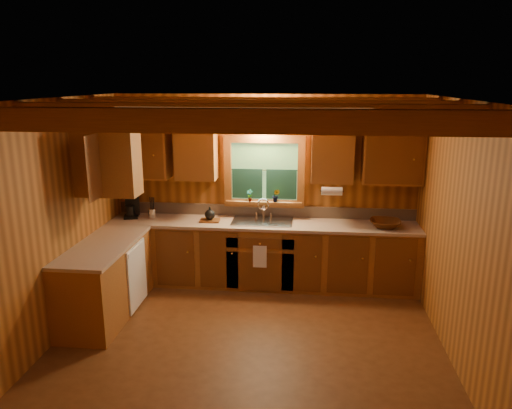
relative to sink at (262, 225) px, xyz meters
The scene contains 20 objects.
room 1.66m from the sink, 90.00° to the right, with size 4.20×4.20×4.20m.
ceiling_beams 2.29m from the sink, 90.00° to the right, with size 4.20×2.54×0.18m.
base_cabinets 0.73m from the sink, 147.14° to the right, with size 4.20×2.22×0.86m.
countertop 0.57m from the sink, 146.97° to the right, with size 4.20×2.24×0.04m.
backsplash 0.31m from the sink, 90.00° to the left, with size 4.20×0.02×0.16m, color tan.
dishwasher_panel 1.79m from the sink, 147.88° to the right, with size 0.02×0.60×0.80m, color white.
upper_cabinets 1.15m from the sink, 162.32° to the right, with size 4.19×1.77×0.78m.
window 0.72m from the sink, 90.00° to the left, with size 1.12×0.08×1.00m.
window_sill 0.34m from the sink, 90.00° to the left, with size 1.06×0.14×0.04m, color brown.
wall_sconce 1.32m from the sink, 90.00° to the left, with size 0.45×0.21×0.17m.
paper_towel_roll 1.06m from the sink, ahead, with size 0.11×0.11×0.27m, color white.
dish_towel 0.48m from the sink, 90.00° to the right, with size 0.18×0.01×0.30m, color white.
sink is the anchor object (origin of this frame).
coffee_maker 1.87m from the sink, behind, with size 0.19×0.24×0.34m.
utensil_crock 1.56m from the sink, behind, with size 0.11×0.11×0.30m.
cutting_board 0.72m from the sink, behind, with size 0.27×0.19×0.02m, color brown.
teakettle 0.73m from the sink, behind, with size 0.14×0.14×0.18m.
wicker_basket 1.63m from the sink, ahead, with size 0.40×0.40×0.10m, color #48230C.
potted_plant_left 0.45m from the sink, 137.41° to the left, with size 0.09×0.06×0.17m, color brown.
potted_plant_right 0.45m from the sink, 47.16° to the left, with size 0.10×0.08×0.18m, color brown.
Camera 1 is at (0.60, -4.74, 2.78)m, focal length 34.14 mm.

